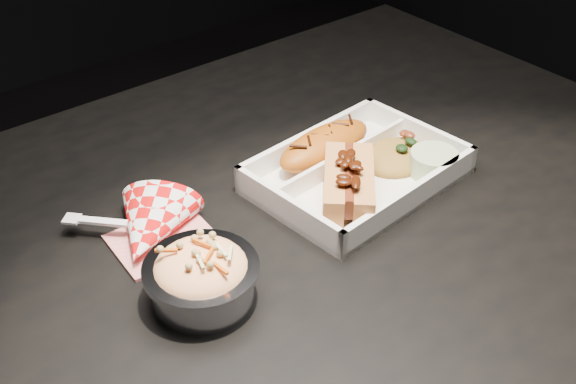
# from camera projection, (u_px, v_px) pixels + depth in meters

# --- Properties ---
(dining_table) EXTENTS (1.20, 0.80, 0.75)m
(dining_table) POSITION_uv_depth(u_px,v_px,m) (266.00, 283.00, 0.89)
(dining_table) COLOR black
(dining_table) RESTS_ON ground
(food_tray) EXTENTS (0.26, 0.20, 0.04)m
(food_tray) POSITION_uv_depth(u_px,v_px,m) (356.00, 174.00, 0.90)
(food_tray) COLOR white
(food_tray) RESTS_ON dining_table
(fried_pastry) EXTENTS (0.15, 0.07, 0.04)m
(fried_pastry) POSITION_uv_depth(u_px,v_px,m) (325.00, 145.00, 0.93)
(fried_pastry) COLOR #AB5211
(fried_pastry) RESTS_ON food_tray
(hotdog) EXTENTS (0.13, 0.13, 0.06)m
(hotdog) POSITION_uv_depth(u_px,v_px,m) (349.00, 183.00, 0.85)
(hotdog) COLOR #D48748
(hotdog) RESTS_ON food_tray
(fried_rice_mound) EXTENTS (0.10, 0.09, 0.03)m
(fried_rice_mound) POSITION_uv_depth(u_px,v_px,m) (397.00, 150.00, 0.93)
(fried_rice_mound) COLOR olive
(fried_rice_mound) RESTS_ON food_tray
(cupcake_liner) EXTENTS (0.06, 0.06, 0.03)m
(cupcake_liner) POSITION_uv_depth(u_px,v_px,m) (433.00, 163.00, 0.90)
(cupcake_liner) COLOR #A6BB8D
(cupcake_liner) RESTS_ON food_tray
(foil_coleslaw_cup) EXTENTS (0.12, 0.12, 0.07)m
(foil_coleslaw_cup) POSITION_uv_depth(u_px,v_px,m) (201.00, 275.00, 0.72)
(foil_coleslaw_cup) COLOR silver
(foil_coleslaw_cup) RESTS_ON dining_table
(napkin_fork) EXTENTS (0.15, 0.15, 0.10)m
(napkin_fork) POSITION_uv_depth(u_px,v_px,m) (149.00, 229.00, 0.81)
(napkin_fork) COLOR red
(napkin_fork) RESTS_ON dining_table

